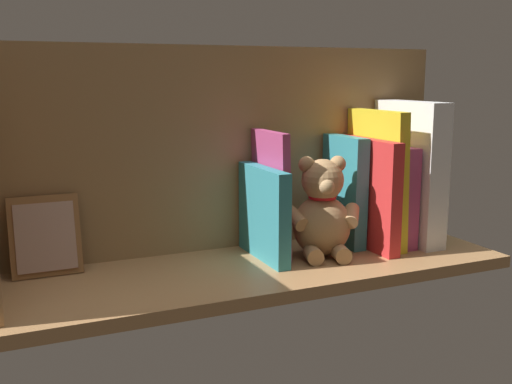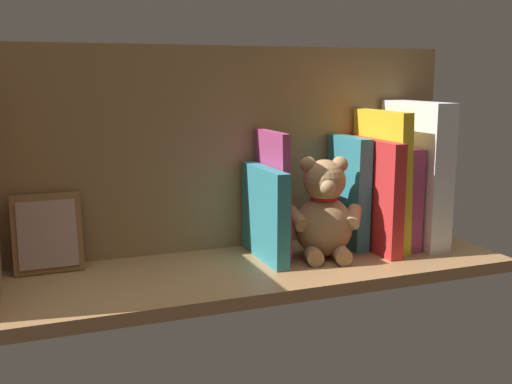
# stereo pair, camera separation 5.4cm
# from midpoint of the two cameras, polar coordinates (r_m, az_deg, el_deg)

# --- Properties ---
(ground_plane) EXTENTS (0.92, 0.30, 0.02)m
(ground_plane) POSITION_cam_midpoint_polar(r_m,az_deg,el_deg) (1.12, 1.38, -7.23)
(ground_plane) COLOR #A87A4C
(shelf_back_panel) EXTENTS (0.92, 0.02, 0.39)m
(shelf_back_panel) POSITION_cam_midpoint_polar(r_m,az_deg,el_deg) (1.20, -0.95, 4.05)
(shelf_back_panel) COLOR #987046
(shelf_back_panel) RESTS_ON ground_plane
(book_0) EXTENTS (0.01, 0.14, 0.23)m
(book_0) POSITION_cam_midpoint_polar(r_m,az_deg,el_deg) (1.32, 16.18, 0.65)
(book_0) COLOR green
(book_0) RESTS_ON ground_plane
(dictionary_thick_white) EXTENTS (0.05, 0.19, 0.29)m
(dictionary_thick_white) POSITION_cam_midpoint_polar(r_m,az_deg,el_deg) (1.28, 15.72, 1.68)
(dictionary_thick_white) COLOR white
(dictionary_thick_white) RESTS_ON ground_plane
(book_1) EXTENTS (0.03, 0.17, 0.20)m
(book_1) POSITION_cam_midpoint_polar(r_m,az_deg,el_deg) (1.27, 13.76, -0.26)
(book_1) COLOR #B23F72
(book_1) RESTS_ON ground_plane
(book_2) EXTENTS (0.03, 0.18, 0.27)m
(book_2) POSITION_cam_midpoint_polar(r_m,az_deg,el_deg) (1.24, 12.77, 1.18)
(book_2) COLOR yellow
(book_2) RESTS_ON ground_plane
(book_3) EXTENTS (0.03, 0.20, 0.22)m
(book_3) POSITION_cam_midpoint_polar(r_m,az_deg,el_deg) (1.22, 11.84, -0.21)
(book_3) COLOR red
(book_3) RESTS_ON ground_plane
(book_4) EXTENTS (0.03, 0.13, 0.22)m
(book_4) POSITION_cam_midpoint_polar(r_m,az_deg,el_deg) (1.23, 9.80, 0.04)
(book_4) COLOR teal
(book_4) RESTS_ON ground_plane
(teddy_bear) EXTENTS (0.15, 0.14, 0.19)m
(teddy_bear) POSITION_cam_midpoint_polar(r_m,az_deg,el_deg) (1.15, 7.61, -1.96)
(teddy_bear) COLOR tan
(teddy_bear) RESTS_ON ground_plane
(book_5) EXTENTS (0.02, 0.14, 0.24)m
(book_5) POSITION_cam_midpoint_polar(r_m,az_deg,el_deg) (1.15, 2.89, -0.15)
(book_5) COLOR #B23F72
(book_5) RESTS_ON ground_plane
(book_6) EXTENTS (0.02, 0.18, 0.17)m
(book_6) POSITION_cam_midpoint_polar(r_m,az_deg,el_deg) (1.13, 2.16, -2.00)
(book_6) COLOR teal
(book_6) RESTS_ON ground_plane
(picture_frame_leaning) EXTENTS (0.12, 0.04, 0.14)m
(picture_frame_leaning) POSITION_cam_midpoint_polar(r_m,az_deg,el_deg) (1.11, -17.53, -3.71)
(picture_frame_leaning) COLOR brown
(picture_frame_leaning) RESTS_ON ground_plane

